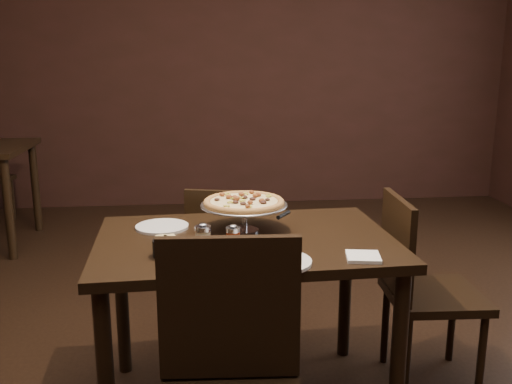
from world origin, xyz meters
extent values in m
cube|color=black|center=(0.00, 3.51, 1.40)|extent=(6.00, 0.02, 2.80)
cube|color=black|center=(-0.01, -0.07, 0.75)|extent=(1.26, 0.87, 0.04)
cylinder|color=black|center=(-0.55, -0.44, 0.36)|extent=(0.06, 0.06, 0.73)
cylinder|color=black|center=(0.56, -0.39, 0.36)|extent=(0.06, 0.06, 0.73)
cylinder|color=black|center=(-0.58, 0.26, 0.36)|extent=(0.06, 0.06, 0.73)
cylinder|color=black|center=(0.53, 0.30, 0.36)|extent=(0.06, 0.06, 0.73)
cylinder|color=black|center=(-1.61, 1.96, 0.39)|extent=(0.07, 0.07, 0.77)
cylinder|color=black|center=(-1.61, 2.70, 0.39)|extent=(0.07, 0.07, 0.77)
cylinder|color=#B7B7BE|center=(-0.01, 0.03, 0.77)|extent=(0.13, 0.13, 0.01)
cylinder|color=#B7B7BE|center=(-0.01, 0.03, 0.82)|extent=(0.03, 0.03, 0.10)
cylinder|color=#B7B7BE|center=(-0.01, 0.03, 0.88)|extent=(0.09, 0.09, 0.01)
cylinder|color=#B0B0B6|center=(-0.01, 0.03, 0.88)|extent=(0.37, 0.37, 0.01)
torus|color=#B0B0B6|center=(-0.01, 0.03, 0.88)|extent=(0.37, 0.37, 0.01)
cylinder|color=#A06530|center=(-0.01, 0.03, 0.89)|extent=(0.34, 0.34, 0.01)
torus|color=#A06530|center=(-0.01, 0.03, 0.89)|extent=(0.35, 0.35, 0.03)
cylinder|color=tan|center=(-0.01, 0.03, 0.90)|extent=(0.29, 0.29, 0.01)
cylinder|color=#F5EFBE|center=(-0.19, -0.20, 0.81)|extent=(0.06, 0.06, 0.08)
cylinder|color=#B7B7BE|center=(-0.19, -0.20, 0.85)|extent=(0.06, 0.06, 0.02)
ellipsoid|color=#B7B7BE|center=(-0.19, -0.20, 0.87)|extent=(0.03, 0.03, 0.01)
cylinder|color=#9C1B0E|center=(-0.07, -0.20, 0.80)|extent=(0.05, 0.05, 0.07)
cylinder|color=#B7B7BE|center=(-0.07, -0.20, 0.85)|extent=(0.06, 0.06, 0.02)
ellipsoid|color=#B7B7BE|center=(-0.07, -0.20, 0.86)|extent=(0.03, 0.03, 0.01)
cylinder|color=black|center=(-0.33, -0.25, 0.80)|extent=(0.10, 0.10, 0.06)
cube|color=tan|center=(-0.34, -0.25, 0.81)|extent=(0.05, 0.04, 0.07)
cube|color=tan|center=(-0.31, -0.25, 0.81)|extent=(0.05, 0.04, 0.07)
cube|color=white|center=(0.41, -0.36, 0.77)|extent=(0.14, 0.14, 0.01)
cylinder|color=white|center=(-0.36, 0.11, 0.77)|extent=(0.23, 0.23, 0.01)
cylinder|color=white|center=(0.08, -0.38, 0.77)|extent=(0.25, 0.25, 0.01)
cone|color=#B7B7BE|center=(0.13, -0.17, 0.89)|extent=(0.14, 0.14, 0.00)
cylinder|color=black|center=(0.13, -0.17, 0.89)|extent=(0.07, 0.10, 0.02)
cube|color=black|center=(-0.03, 0.62, 0.41)|extent=(0.48, 0.48, 0.04)
cube|color=black|center=(-0.08, 0.44, 0.64)|extent=(0.39, 0.12, 0.42)
cylinder|color=black|center=(0.16, 0.73, 0.19)|extent=(0.03, 0.03, 0.39)
cylinder|color=black|center=(-0.15, 0.81, 0.19)|extent=(0.03, 0.03, 0.39)
cylinder|color=black|center=(0.08, 0.42, 0.19)|extent=(0.03, 0.03, 0.39)
cylinder|color=black|center=(-0.23, 0.50, 0.19)|extent=(0.03, 0.03, 0.39)
cube|color=black|center=(-0.11, -0.66, 0.73)|extent=(0.45, 0.06, 0.47)
cube|color=black|center=(0.87, 0.03, 0.43)|extent=(0.44, 0.44, 0.04)
cube|color=black|center=(0.68, 0.04, 0.68)|extent=(0.05, 0.42, 0.44)
cylinder|color=black|center=(1.03, -0.15, 0.20)|extent=(0.04, 0.04, 0.41)
cylinder|color=black|center=(1.05, 0.19, 0.20)|extent=(0.04, 0.04, 0.41)
cylinder|color=black|center=(0.69, -0.13, 0.20)|extent=(0.04, 0.04, 0.41)
cylinder|color=black|center=(0.71, 0.20, 0.20)|extent=(0.04, 0.04, 0.41)
cylinder|color=black|center=(-1.94, 3.10, 0.19)|extent=(0.03, 0.03, 0.39)
camera|label=1|loc=(-0.20, -2.32, 1.50)|focal=40.00mm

